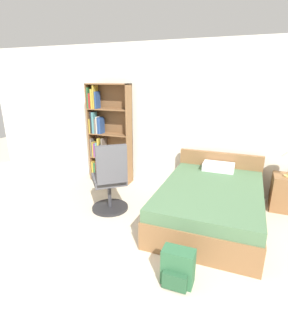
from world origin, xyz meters
The scene contains 7 objects.
ground_plane centered at (0.00, 0.00, 0.00)m, with size 14.00×14.00×0.00m, color beige.
wall_back centered at (0.00, 3.23, 1.30)m, with size 9.00×0.06×2.60m.
bookshelf centered at (-1.59, 2.99, 0.94)m, with size 0.85×0.26×1.90m.
bed centered at (0.61, 2.14, 0.28)m, with size 1.39×2.04×0.79m.
office_chair centered at (-0.85, 1.80, 0.50)m, with size 0.71×0.72×1.11m.
nightstand centered at (1.69, 2.89, 0.28)m, with size 0.46×0.44×0.56m.
backpack_green centered at (0.50, 0.70, 0.18)m, with size 0.32×0.24×0.39m.
Camera 1 is at (0.98, -1.43, 1.98)m, focal length 28.00 mm.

